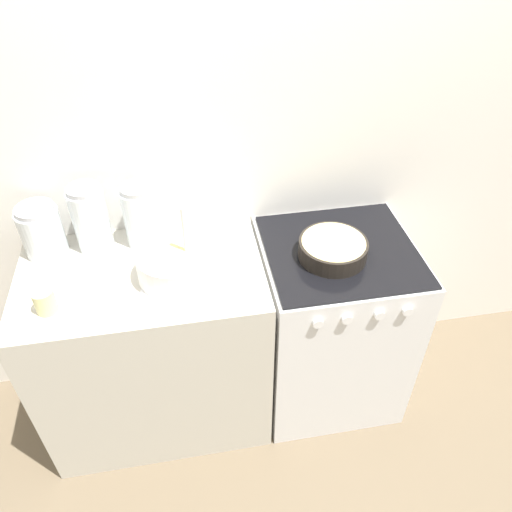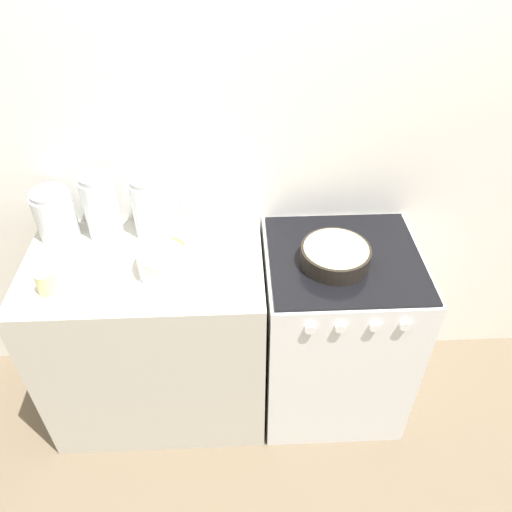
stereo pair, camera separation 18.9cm
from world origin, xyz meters
name	(u,v)px [view 1 (the left image)]	position (x,y,z in m)	size (l,w,h in m)	color
ground_plane	(271,444)	(0.00, 0.00, 0.00)	(12.00, 12.00, 0.00)	brown
wall_back	(247,149)	(0.00, 0.61, 1.20)	(4.87, 0.05, 2.40)	white
countertop_cabinet	(155,348)	(-0.47, 0.29, 0.44)	(0.94, 0.58, 0.89)	beige
stove	(330,324)	(0.33, 0.29, 0.44)	(0.63, 0.60, 0.89)	silver
mixing_bowl	(175,263)	(-0.33, 0.25, 0.95)	(0.28, 0.28, 0.31)	white
baking_pan	(333,248)	(0.28, 0.26, 0.93)	(0.27, 0.27, 0.07)	black
storage_jar_left	(43,233)	(-0.83, 0.48, 0.98)	(0.16, 0.16, 0.21)	silver
storage_jar_middle	(91,222)	(-0.64, 0.48, 1.01)	(0.14, 0.14, 0.28)	silver
storage_jar_right	(141,219)	(-0.45, 0.48, 1.00)	(0.14, 0.14, 0.26)	silver
tin_can	(45,301)	(-0.78, 0.15, 0.93)	(0.07, 0.07, 0.09)	beige
recipe_page	(166,294)	(-0.38, 0.16, 0.89)	(0.24, 0.29, 0.01)	white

